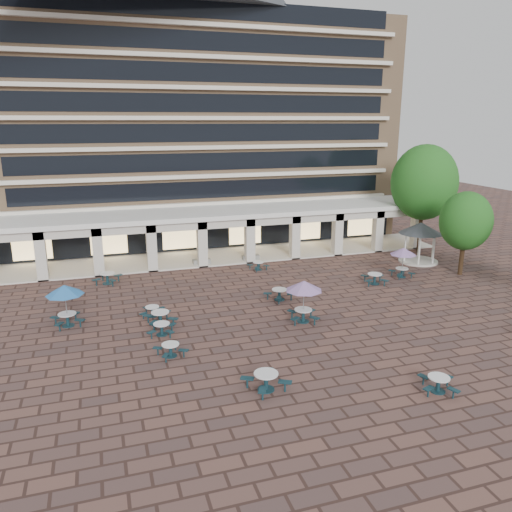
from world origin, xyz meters
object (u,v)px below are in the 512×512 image
Objects in this scene: gazebo at (421,233)px; planter_left at (202,258)px; picnic_table_2 at (438,383)px; picnic_table_0 at (171,349)px; planter_right at (251,255)px; picnic_table_1 at (266,380)px.

gazebo is 2.52× the size of planter_left.
picnic_table_2 is 22.73m from gazebo.
picnic_table_0 is 17.34m from planter_left.
planter_right is (9.51, 16.58, 0.14)m from picnic_table_0.
picnic_table_2 is at bearing -75.52° from planter_left.
gazebo reaches higher than picnic_table_0.
planter_right is (-1.72, 23.90, 0.11)m from picnic_table_2.
picnic_table_2 is 0.54× the size of gazebo.
planter_left reaches higher than planter_right.
planter_left is at bearing 180.00° from planter_right.
gazebo is 14.97m from planter_right.
gazebo is at bearing 23.38° from picnic_table_1.
planter_right reaches higher than picnic_table_0.
gazebo is at bearing 9.74° from picnic_table_0.
picnic_table_0 is 6.06m from picnic_table_1.
gazebo reaches higher than planter_right.
gazebo reaches higher than planter_left.
planter_right is (-13.99, 4.89, -2.09)m from gazebo.
picnic_table_1 is 21.40m from planter_left.
planter_right is (5.79, 21.36, 0.04)m from picnic_table_1.
picnic_table_2 is (7.52, -2.54, -0.07)m from picnic_table_1.
picnic_table_0 is 26.35m from gazebo.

